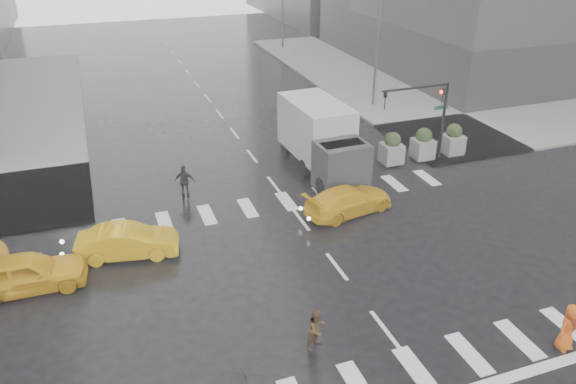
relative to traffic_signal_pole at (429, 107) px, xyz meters
name	(u,v)px	position (x,y,z in m)	size (l,w,h in m)	color
ground	(337,266)	(-9.01, -8.01, -3.22)	(120.00, 120.00, 0.00)	black
sidewalk_ne	(475,95)	(10.49, 9.49, -3.14)	(35.00, 35.00, 0.15)	slate
road_markings	(337,266)	(-9.01, -8.01, -3.21)	(18.00, 48.00, 0.01)	silver
traffic_signal_pole	(429,107)	(0.00, 0.00, 0.00)	(4.45, 0.42, 4.50)	black
street_lamp_near	(376,37)	(1.86, 9.99, 1.73)	(2.15, 0.22, 9.00)	#59595B
planter_west	(392,149)	(-2.01, 0.19, -2.23)	(1.10, 1.10, 1.80)	slate
planter_mid	(423,144)	(-0.01, 0.19, -2.23)	(1.10, 1.10, 1.80)	slate
planter_east	(453,140)	(1.99, 0.19, -2.23)	(1.10, 1.10, 1.80)	slate
pedestrian_brown	(317,329)	(-11.54, -12.01, -2.48)	(0.71, 0.56, 1.47)	#4E351C
pedestrian_orange	(569,327)	(-3.93, -14.81, -2.36)	(0.90, 0.66, 1.69)	#D1530E
pedestrian_far_a	(185,181)	(-13.59, 0.20, -2.37)	(0.99, 0.61, 1.69)	black
pedestrian_far_b	(331,168)	(-6.03, -0.62, -2.48)	(0.96, 0.53, 1.48)	black
taxi_front	(26,273)	(-20.60, -5.42, -2.47)	(1.76, 4.38, 1.49)	#F3B40C
taxi_mid	(128,242)	(-16.80, -4.35, -2.54)	(1.43, 4.09, 1.35)	#F3B40C
taxi_rear	(349,200)	(-6.63, -4.03, -2.57)	(1.81, 3.93, 1.29)	#F3B40C
box_truck	(322,138)	(-6.01, 0.72, -1.26)	(2.58, 6.89, 3.66)	#B9BABC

